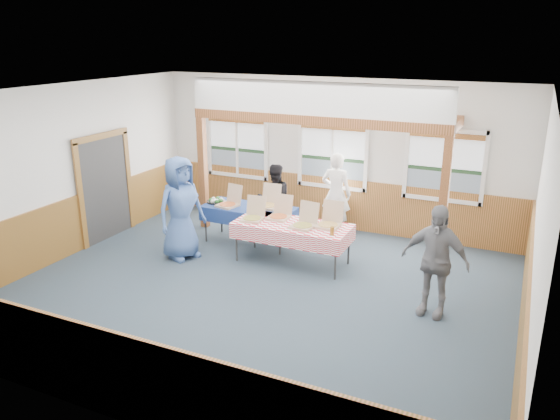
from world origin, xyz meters
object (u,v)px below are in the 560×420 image
Objects in this scene: table_left at (249,210)px; person_grey at (435,261)px; woman_white at (336,194)px; woman_black at (274,199)px; man_blue at (181,208)px; table_right at (292,226)px.

table_left is 1.08× the size of person_grey.
woman_white is 1.29m from woman_black.
man_blue reaches higher than person_grey.
woman_white reaches higher than person_grey.
man_blue is (-0.99, -1.95, 0.23)m from woman_black.
table_left is at bearing -12.64° from man_blue.
woman_white is 1.17× the size of woman_black.
woman_black is at bearing 77.55° from table_left.
person_grey is (4.65, -0.25, -0.11)m from man_blue.
table_right is (1.19, -0.56, 0.01)m from table_left.
woman_black is 4.28m from person_grey.
person_grey reaches higher than table_left.
woman_white is at bearing 44.69° from table_left.
man_blue reaches higher than woman_black.
woman_white is at bearing 140.54° from person_grey.
woman_black is 2.20m from man_blue.
woman_white is at bearing 170.79° from woman_black.
man_blue is at bearing 30.83° from woman_black.
woman_black is 0.76× the size of man_blue.
person_grey is at bearing 116.82° from woman_black.
woman_black is at bearing -5.92° from man_blue.
table_left is 1.26× the size of woman_black.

